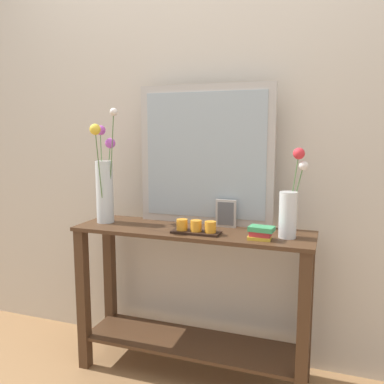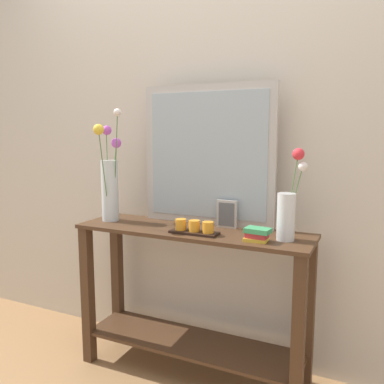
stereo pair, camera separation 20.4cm
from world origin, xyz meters
TOP-DOWN VIEW (x-y plane):
  - ground_plane at (0.00, 0.00)m, footprint 7.00×6.00m
  - wall_back at (0.00, 0.30)m, footprint 6.40×0.08m
  - console_table at (0.00, 0.00)m, footprint 1.24×0.36m
  - mirror_leaning at (0.02, 0.15)m, footprint 0.74×0.03m
  - tall_vase_left at (-0.51, -0.01)m, footprint 0.17×0.25m
  - vase_right at (0.49, -0.00)m, footprint 0.12×0.13m
  - candle_tray at (0.05, -0.08)m, footprint 0.24×0.09m
  - picture_frame_small at (0.15, 0.10)m, footprint 0.11×0.01m
  - book_stack at (0.37, -0.08)m, footprint 0.12×0.09m

SIDE VIEW (x-z plane):
  - ground_plane at x=0.00m, z-range -0.02..0.00m
  - console_table at x=0.00m, z-range 0.07..0.88m
  - candle_tray at x=0.05m, z-range 0.80..0.87m
  - book_stack at x=0.37m, z-range 0.81..0.87m
  - picture_frame_small at x=0.15m, z-range 0.81..0.95m
  - vase_right at x=0.49m, z-range 0.74..1.17m
  - tall_vase_left at x=-0.51m, z-range 0.72..1.34m
  - mirror_leaning at x=0.02m, z-range 0.81..1.55m
  - wall_back at x=0.00m, z-range 0.00..2.70m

